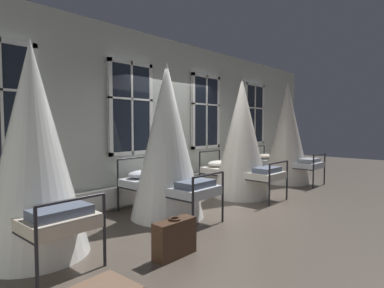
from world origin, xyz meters
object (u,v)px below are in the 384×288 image
object	(u,v)px
cot_first	(33,152)
suitcase_dark	(175,238)
cot_second	(167,143)
cot_third	(242,139)
cot_fourth	(287,135)

from	to	relation	value
cot_first	suitcase_dark	xyz separation A→B (m)	(1.09, -1.28, -1.02)
cot_second	suitcase_dark	xyz separation A→B (m)	(-1.08, -1.27, -1.04)
cot_third	cot_fourth	world-z (taller)	cot_fourth
suitcase_dark	cot_first	bearing A→B (deg)	130.33
cot_third	cot_fourth	size ratio (longest dim) A/B	0.96
cot_fourth	cot_first	bearing A→B (deg)	90.23
cot_second	cot_third	bearing A→B (deg)	-92.90
cot_second	suitcase_dark	size ratio (longest dim) A/B	4.68
cot_second	cot_fourth	xyz separation A→B (m)	(4.42, -0.03, 0.03)
cot_second	cot_third	world-z (taller)	cot_second
cot_third	suitcase_dark	bearing A→B (deg)	111.10
cot_first	cot_fourth	distance (m)	6.59
cot_first	suitcase_dark	distance (m)	1.97
cot_third	cot_fourth	distance (m)	2.25
cot_first	cot_third	distance (m)	4.35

